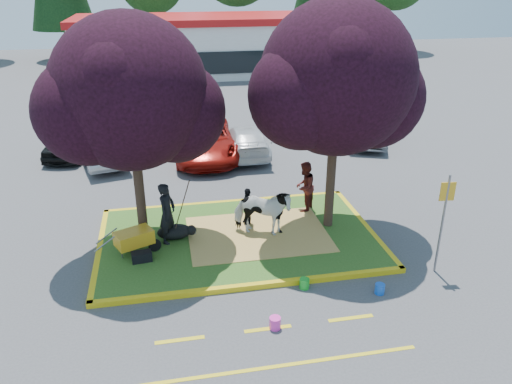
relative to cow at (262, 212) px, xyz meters
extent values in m
plane|color=#424244|center=(-0.72, 0.05, -0.91)|extent=(90.00, 90.00, 0.00)
cube|color=#2D551A|center=(-0.72, 0.05, -0.83)|extent=(8.00, 5.00, 0.15)
cube|color=yellow|center=(-0.72, -2.53, -0.83)|extent=(8.30, 0.16, 0.15)
cube|color=yellow|center=(-0.72, 2.63, -0.83)|extent=(8.30, 0.16, 0.15)
cube|color=yellow|center=(-4.80, 0.05, -0.83)|extent=(0.16, 5.30, 0.15)
cube|color=yellow|center=(3.36, 0.05, -0.83)|extent=(0.16, 5.30, 0.15)
cube|color=tan|center=(-0.12, 0.05, -0.75)|extent=(4.20, 3.00, 0.01)
cylinder|color=black|center=(-3.52, 0.45, 1.01)|extent=(0.28, 0.28, 3.53)
sphere|color=black|center=(-3.52, 0.45, 3.65)|extent=(4.20, 4.20, 4.20)
sphere|color=black|center=(-2.36, 0.65, 3.02)|extent=(2.86, 2.86, 2.86)
sphere|color=black|center=(-4.57, 0.15, 3.27)|extent=(2.86, 2.86, 2.86)
cylinder|color=black|center=(2.18, 0.25, 1.09)|extent=(0.28, 0.28, 3.70)
sphere|color=black|center=(2.18, 0.25, 3.86)|extent=(4.40, 4.40, 4.40)
sphere|color=black|center=(3.39, 0.45, 3.20)|extent=(2.99, 2.99, 2.99)
sphere|color=black|center=(1.08, -0.05, 3.47)|extent=(2.99, 2.99, 2.99)
cube|color=yellow|center=(-2.72, -4.15, -0.90)|extent=(1.10, 0.12, 0.01)
cube|color=yellow|center=(-0.72, -4.15, -0.90)|extent=(1.10, 0.12, 0.01)
cube|color=yellow|center=(1.28, -4.15, -0.90)|extent=(1.10, 0.12, 0.01)
cube|color=yellow|center=(-0.72, -5.35, -0.90)|extent=(6.00, 0.10, 0.01)
cube|color=silver|center=(1.28, 28.05, 1.09)|extent=(20.00, 8.00, 4.00)
cube|color=#AF1213|center=(1.28, 28.05, 3.24)|extent=(20.40, 8.40, 0.50)
cube|color=black|center=(1.28, 24.00, 0.49)|extent=(19.00, 0.10, 1.60)
cylinder|color=black|center=(-10.72, 37.05, 1.05)|extent=(0.44, 0.44, 3.92)
cylinder|color=black|center=(-2.72, 38.55, 0.63)|extent=(0.44, 0.44, 3.08)
cylinder|color=black|center=(5.28, 37.55, 0.91)|extent=(0.44, 0.44, 3.64)
cylinder|color=black|center=(13.28, 38.05, 0.84)|extent=(0.44, 0.44, 3.50)
cylinder|color=black|center=(21.28, 37.05, 0.70)|extent=(0.44, 0.44, 3.22)
imported|color=silver|center=(0.00, 0.00, 0.00)|extent=(1.97, 1.43, 1.52)
ellipsoid|color=black|center=(-2.61, 0.27, -0.54)|extent=(1.17, 0.91, 0.45)
imported|color=black|center=(-2.79, 0.13, 0.16)|extent=(0.71, 0.80, 1.84)
imported|color=#4F1A16|center=(1.73, 1.42, 0.09)|extent=(0.99, 1.04, 1.70)
imported|color=black|center=(-0.29, 0.81, -0.15)|extent=(0.37, 0.74, 1.21)
cylinder|color=black|center=(-3.20, -0.37, -0.58)|extent=(0.36, 0.22, 0.37)
cylinder|color=slate|center=(-4.11, -0.60, -0.63)|extent=(0.04, 0.04, 0.26)
cylinder|color=slate|center=(-4.11, -0.15, -0.63)|extent=(0.04, 0.04, 0.26)
cube|color=orange|center=(-3.76, -0.37, -0.27)|extent=(1.18, 0.98, 0.41)
cylinder|color=slate|center=(-4.52, -0.60, -0.25)|extent=(0.62, 0.31, 0.34)
cylinder|color=slate|center=(-4.52, -0.15, -0.25)|extent=(0.62, 0.31, 0.34)
cube|color=black|center=(-3.57, -0.86, -0.62)|extent=(0.58, 0.36, 0.28)
cube|color=black|center=(-3.94, 0.03, -0.65)|extent=(0.44, 0.31, 0.21)
cylinder|color=slate|center=(4.26, -2.65, 0.50)|extent=(0.06, 0.06, 2.82)
cube|color=gold|center=(4.26, -2.65, 1.46)|extent=(0.40, 0.07, 0.51)
cylinder|color=green|center=(0.55, -2.75, -0.77)|extent=(0.26, 0.26, 0.27)
cylinder|color=#FF38B9|center=(-0.55, -4.16, -0.76)|extent=(0.35, 0.35, 0.29)
cylinder|color=blue|center=(2.36, -3.35, -0.77)|extent=(0.29, 0.29, 0.27)
imported|color=black|center=(-6.74, 9.28, -0.21)|extent=(2.34, 4.31, 1.39)
imported|color=#ACAEB4|center=(-5.35, 8.13, -0.15)|extent=(2.64, 4.87, 1.52)
imported|color=maroon|center=(-0.98, 7.90, -0.12)|extent=(2.69, 5.68, 1.57)
imported|color=silver|center=(0.84, 7.81, -0.27)|extent=(1.83, 4.42, 1.28)
imported|color=#5B5D63|center=(6.91, 8.55, -0.14)|extent=(3.20, 4.95, 1.54)
camera|label=1|loc=(-2.74, -13.10, 6.56)|focal=35.00mm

